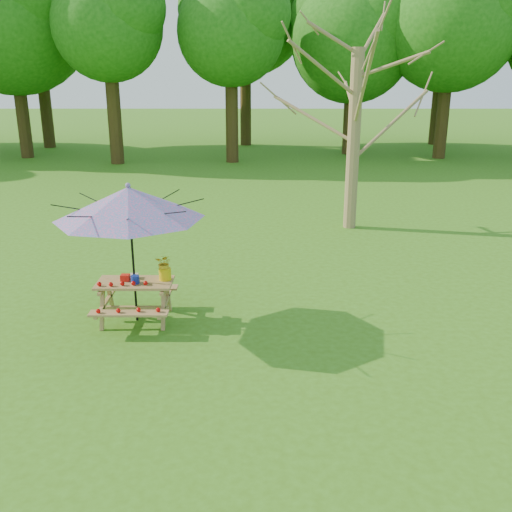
{
  "coord_description": "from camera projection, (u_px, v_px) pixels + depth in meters",
  "views": [
    {
      "loc": [
        0.58,
        -4.79,
        3.85
      ],
      "look_at": [
        0.57,
        3.72,
        1.1
      ],
      "focal_mm": 40.0,
      "sensor_mm": 36.0,
      "label": 1
    }
  ],
  "objects": [
    {
      "name": "ground",
      "position": [
        199.0,
        473.0,
        5.74
      ],
      "size": [
        120.0,
        120.0,
        0.0
      ],
      "primitive_type": "plane",
      "color": "#3C6E15",
      "rests_on": "ground"
    },
    {
      "name": "picnic_table",
      "position": [
        136.0,
        302.0,
        9.18
      ],
      "size": [
        1.2,
        1.32,
        0.67
      ],
      "color": "#A07448",
      "rests_on": "ground"
    },
    {
      "name": "patio_umbrella",
      "position": [
        129.0,
        203.0,
        8.69
      ],
      "size": [
        2.7,
        2.7,
        2.26
      ],
      "color": "black",
      "rests_on": "ground"
    },
    {
      "name": "produce_bins",
      "position": [
        132.0,
        278.0,
        9.08
      ],
      "size": [
        0.32,
        0.37,
        0.13
      ],
      "color": "red",
      "rests_on": "picnic_table"
    },
    {
      "name": "tomatoes_row",
      "position": [
        123.0,
        284.0,
        8.9
      ],
      "size": [
        0.77,
        0.13,
        0.07
      ],
      "primitive_type": null,
      "color": "#C40906",
      "rests_on": "picnic_table"
    },
    {
      "name": "flower_bucket",
      "position": [
        165.0,
        266.0,
        9.09
      ],
      "size": [
        0.31,
        0.29,
        0.43
      ],
      "color": "#E0BD0B",
      "rests_on": "picnic_table"
    }
  ]
}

